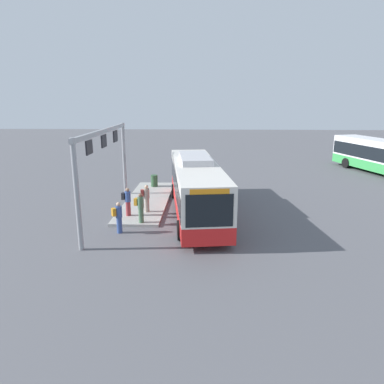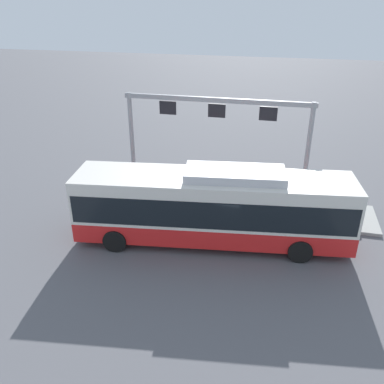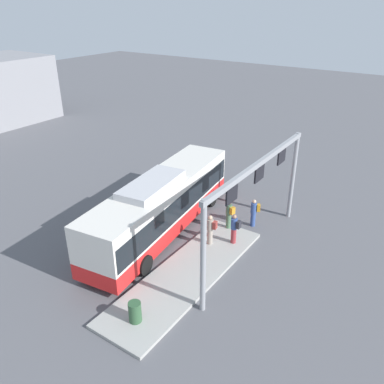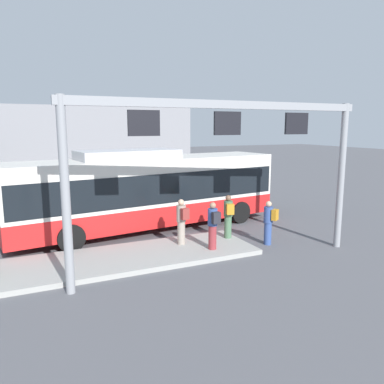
{
  "view_description": "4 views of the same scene",
  "coord_description": "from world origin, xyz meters",
  "views": [
    {
      "loc": [
        20.75,
        0.55,
        6.85
      ],
      "look_at": [
        1.46,
        -0.19,
        1.75
      ],
      "focal_mm": 33.34,
      "sensor_mm": 36.0,
      "label": 1
    },
    {
      "loc": [
        -2.59,
        14.96,
        9.86
      ],
      "look_at": [
        1.31,
        -1.73,
        1.43
      ],
      "focal_mm": 37.63,
      "sensor_mm": 36.0,
      "label": 2
    },
    {
      "loc": [
        -14.81,
        -12.01,
        11.8
      ],
      "look_at": [
        2.67,
        -0.19,
        1.42
      ],
      "focal_mm": 37.08,
      "sensor_mm": 36.0,
      "label": 3
    },
    {
      "loc": [
        -5.04,
        -15.28,
        4.42
      ],
      "look_at": [
        1.54,
        -1.1,
        1.7
      ],
      "focal_mm": 35.6,
      "sensor_mm": 36.0,
      "label": 4
    }
  ],
  "objects": [
    {
      "name": "trash_bin",
      "position": [
        -6.16,
        -3.43,
        0.61
      ],
      "size": [
        0.52,
        0.52,
        0.9
      ],
      "primitive_type": "cylinder",
      "color": "#2D5133",
      "rests_on": "platform_curb"
    },
    {
      "name": "ground_plane",
      "position": [
        0.0,
        0.0,
        0.0
      ],
      "size": [
        120.0,
        120.0,
        0.0
      ],
      "primitive_type": "plane",
      "color": "#56565B"
    },
    {
      "name": "platform_curb",
      "position": [
        -2.46,
        -3.38,
        0.08
      ],
      "size": [
        10.0,
        2.8,
        0.16
      ],
      "primitive_type": "cube",
      "color": "#9E9E99",
      "rests_on": "ground"
    },
    {
      "name": "person_waiting_near",
      "position": [
        2.18,
        -3.01,
        1.05
      ],
      "size": [
        0.43,
        0.58,
        1.67
      ],
      "rotation": [
        0.0,
        0.0,
        1.32
      ],
      "color": "#476B4C",
      "rests_on": "platform_curb"
    },
    {
      "name": "platform_sign_gantry",
      "position": [
        0.81,
        -5.2,
        3.79
      ],
      "size": [
        9.93,
        0.24,
        5.2
      ],
      "color": "gray",
      "rests_on": "ground"
    },
    {
      "name": "person_waiting_far",
      "position": [
        0.24,
        -3.0,
        1.05
      ],
      "size": [
        0.39,
        0.56,
        1.67
      ],
      "rotation": [
        0.0,
        0.0,
        1.72
      ],
      "color": "gray",
      "rests_on": "platform_curb"
    },
    {
      "name": "bus_main",
      "position": [
        -0.01,
        -0.0,
        1.81
      ],
      "size": [
        11.94,
        3.98,
        3.46
      ],
      "rotation": [
        0.0,
        0.0,
        0.13
      ],
      "color": "red",
      "rests_on": "ground"
    },
    {
      "name": "person_waiting_mid",
      "position": [
        1.0,
        -3.98,
        1.05
      ],
      "size": [
        0.34,
        0.52,
        1.67
      ],
      "rotation": [
        0.0,
        0.0,
        1.56
      ],
      "color": "maroon",
      "rests_on": "platform_curb"
    },
    {
      "name": "person_boarding",
      "position": [
        3.39,
        -3.94,
        0.89
      ],
      "size": [
        0.54,
        0.61,
        1.67
      ],
      "rotation": [
        0.0,
        0.0,
        2.12
      ],
      "color": "#334C8C",
      "rests_on": "ground"
    }
  ]
}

